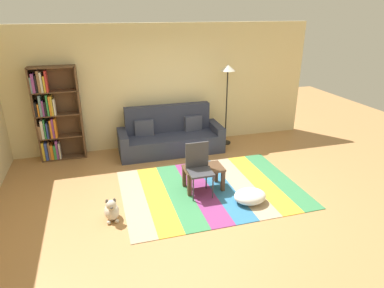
% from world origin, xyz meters
% --- Properties ---
extents(ground_plane, '(14.00, 14.00, 0.00)m').
position_xyz_m(ground_plane, '(0.00, 0.00, 0.00)').
color(ground_plane, '#B27F4C').
extents(back_wall, '(6.80, 0.10, 2.70)m').
position_xyz_m(back_wall, '(0.00, 2.55, 1.35)').
color(back_wall, beige).
rests_on(back_wall, ground_plane).
extents(rug, '(3.09, 2.24, 0.01)m').
position_xyz_m(rug, '(0.25, 0.13, 0.00)').
color(rug, tan).
rests_on(rug, ground_plane).
extents(couch, '(2.26, 0.80, 1.00)m').
position_xyz_m(couch, '(-0.04, 2.02, 0.34)').
color(couch, '#2D3347').
rests_on(couch, ground_plane).
extents(bookshelf, '(0.90, 0.28, 1.94)m').
position_xyz_m(bookshelf, '(-2.42, 2.30, 0.94)').
color(bookshelf, brown).
rests_on(bookshelf, ground_plane).
extents(coffee_table, '(0.68, 0.42, 0.41)m').
position_xyz_m(coffee_table, '(0.12, 0.19, 0.33)').
color(coffee_table, '#513826').
rests_on(coffee_table, rug).
extents(pouf, '(0.53, 0.44, 0.23)m').
position_xyz_m(pouf, '(0.71, -0.47, 0.12)').
color(pouf, white).
rests_on(pouf, rug).
extents(dog, '(0.22, 0.35, 0.40)m').
position_xyz_m(dog, '(-1.49, -0.31, 0.16)').
color(dog, beige).
rests_on(dog, ground_plane).
extents(standing_lamp, '(0.32, 0.32, 1.84)m').
position_xyz_m(standing_lamp, '(1.30, 2.12, 1.54)').
color(standing_lamp, black).
rests_on(standing_lamp, ground_plane).
extents(tv_remote, '(0.11, 0.15, 0.02)m').
position_xyz_m(tv_remote, '(0.18, 0.13, 0.43)').
color(tv_remote, black).
rests_on(tv_remote, coffee_table).
extents(folding_chair, '(0.40, 0.40, 0.90)m').
position_xyz_m(folding_chair, '(0.00, 0.09, 0.53)').
color(folding_chair, '#38383D').
rests_on(folding_chair, ground_plane).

